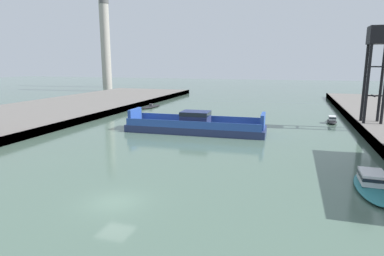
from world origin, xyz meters
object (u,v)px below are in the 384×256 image
Objects in this scene: chain_ferry at (195,126)px; moored_boat_mid_left at (151,107)px; moored_boat_near_right at (332,120)px; smokestack_distant_a at (106,43)px; crane_tower at (378,48)px; moored_boat_near_left at (372,184)px; smokestack_distant_b at (104,39)px.

moored_boat_mid_left is at bearing 127.28° from chain_ferry.
smokestack_distant_a is (-74.68, 47.99, 17.45)m from moored_boat_near_right.
crane_tower is 0.44× the size of smokestack_distant_a.
smokestack_distant_a reaches higher than moored_boat_near_left.
moored_boat_near_left is 134.14m from smokestack_distant_b.
moored_boat_mid_left is (-18.48, 24.28, -0.79)m from chain_ferry.
smokestack_distant_b is (-47.83, 57.27, 20.59)m from moored_boat_mid_left.
smokestack_distant_b reaches higher than moored_boat_near_left.
chain_ferry is 0.64× the size of smokestack_distant_a.
crane_tower is (26.27, 9.80, 11.73)m from chain_ferry.
smokestack_distant_b is at bearing 123.95° from smokestack_distant_a.
moored_boat_mid_left is at bearing -47.54° from smokestack_distant_a.
moored_boat_mid_left is 0.53× the size of crane_tower.
moored_boat_near_right is 0.34× the size of crane_tower.
smokestack_distant_a reaches higher than crane_tower.
crane_tower is 0.37× the size of smokestack_distant_b.
moored_boat_mid_left is 54.91m from smokestack_distant_a.
moored_boat_near_left is (21.04, -18.21, -0.48)m from chain_ferry.
moored_boat_mid_left is 0.23× the size of smokestack_distant_a.
smokestack_distant_a is 22.99m from smokestack_distant_b.
moored_boat_near_right is at bearing 34.74° from chain_ferry.
smokestack_distant_b is (-92.58, 71.76, 8.08)m from crane_tower.
smokestack_distant_a is (-79.84, 52.83, 5.19)m from crane_tower.
crane_tower is at bearing 20.45° from chain_ferry.
smokestack_distant_b is at bearing 129.86° from moored_boat_mid_left.
moored_boat_near_right is 0.15× the size of smokestack_distant_a.
chain_ferry reaches higher than moored_boat_near_left.
smokestack_distant_a is (-74.61, 80.83, 17.40)m from moored_boat_near_left.
smokestack_distant_a is 0.86× the size of smokestack_distant_b.
moored_boat_near_right is 111.95m from smokestack_distant_b.
moored_boat_near_left is 30.99m from crane_tower.
smokestack_distant_a is (-35.09, 38.35, 17.71)m from moored_boat_mid_left.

